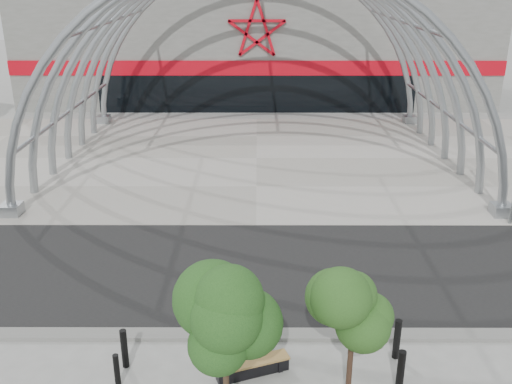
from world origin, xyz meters
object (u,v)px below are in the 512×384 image
object	(u,v)px
bench_1	(252,368)
bollard_2	(262,308)
street_tree_1	(354,301)
street_tree_0	(224,314)

from	to	relation	value
bench_1	bollard_2	bearing A→B (deg)	83.49
street_tree_1	bench_1	xyz separation A→B (m)	(-2.21, 0.99, -2.55)
street_tree_0	street_tree_1	size ratio (longest dim) A/B	1.07
street_tree_1	street_tree_0	bearing A→B (deg)	-163.39
street_tree_0	bollard_2	xyz separation A→B (m)	(0.80, 4.08, -2.48)
street_tree_1	bench_1	distance (m)	3.52
street_tree_0	street_tree_1	bearing A→B (deg)	16.61
street_tree_0	bollard_2	bearing A→B (deg)	78.92
street_tree_1	bollard_2	xyz separation A→B (m)	(-1.96, 3.26, -2.28)
bench_1	bollard_2	distance (m)	2.31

